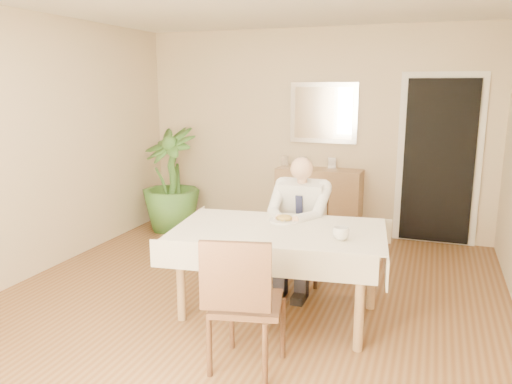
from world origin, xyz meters
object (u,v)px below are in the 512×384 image
(sideboard, at_px, (318,202))
(coffee_mug, at_px, (341,234))
(chair_near, at_px, (242,298))
(seated_man, at_px, (298,218))
(chair_far, at_px, (305,232))
(potted_palm, at_px, (171,180))
(dining_table, at_px, (279,238))

(sideboard, bearing_deg, coffee_mug, -71.95)
(chair_near, xyz_separation_m, coffee_mug, (0.49, 0.80, 0.26))
(sideboard, bearing_deg, seated_man, -81.69)
(chair_far, xyz_separation_m, seated_man, (-0.00, -0.28, 0.22))
(coffee_mug, relative_size, potted_palm, 0.09)
(chair_near, xyz_separation_m, seated_man, (-0.04, 1.52, 0.15))
(chair_near, height_order, potted_palm, potted_palm)
(chair_far, relative_size, sideboard, 0.79)
(chair_far, bearing_deg, chair_near, -88.52)
(dining_table, relative_size, seated_man, 1.48)
(sideboard, xyz_separation_m, potted_palm, (-1.89, -0.44, 0.25))
(chair_far, bearing_deg, coffee_mug, -62.02)
(seated_man, distance_m, potted_palm, 2.48)
(chair_far, bearing_deg, potted_palm, 153.59)
(chair_near, relative_size, potted_palm, 0.71)
(chair_near, height_order, coffee_mug, chair_near)
(dining_table, bearing_deg, chair_far, 82.80)
(potted_palm, bearing_deg, seated_man, -32.58)
(dining_table, distance_m, chair_near, 0.94)
(chair_far, height_order, potted_palm, potted_palm)
(sideboard, relative_size, potted_palm, 0.79)
(seated_man, height_order, coffee_mug, seated_man)
(seated_man, relative_size, coffee_mug, 10.10)
(potted_palm, bearing_deg, chair_far, -26.75)
(sideboard, bearing_deg, chair_far, -80.46)
(chair_far, distance_m, potted_palm, 2.35)
(chair_near, distance_m, coffee_mug, 0.97)
(chair_near, bearing_deg, dining_table, 79.18)
(chair_near, relative_size, coffee_mug, 7.79)
(potted_palm, bearing_deg, sideboard, 13.23)
(dining_table, distance_m, potted_palm, 2.85)
(dining_table, distance_m, coffee_mug, 0.56)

